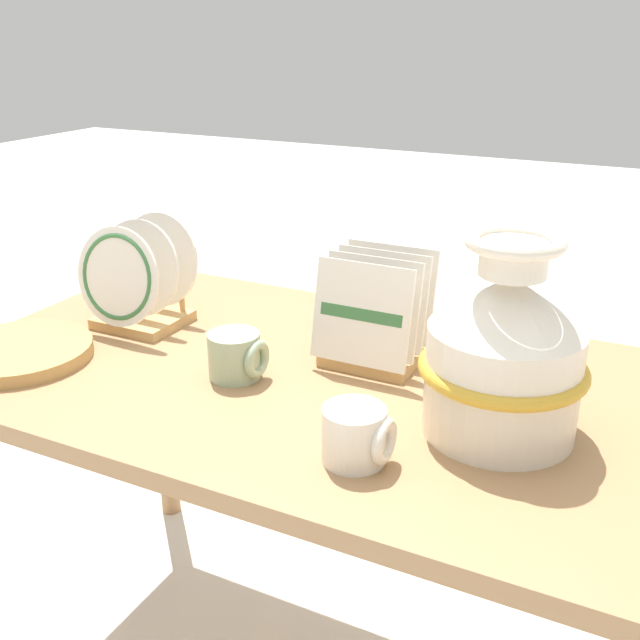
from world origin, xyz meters
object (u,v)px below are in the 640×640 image
at_px(ceramic_vase, 504,352).
at_px(wicker_charger_stack, 19,352).
at_px(dish_rack_round_plates, 137,287).
at_px(mug_cream_glaze, 357,435).
at_px(mug_sage_glaze, 237,356).
at_px(dish_rack_square_plates, 375,323).

xyz_separation_m(ceramic_vase, wicker_charger_stack, (-0.91, -0.14, -0.13)).
distance_m(dish_rack_round_plates, wicker_charger_stack, 0.27).
bearing_deg(mug_cream_glaze, dish_rack_round_plates, 156.21).
xyz_separation_m(wicker_charger_stack, mug_sage_glaze, (0.43, 0.12, 0.03)).
bearing_deg(ceramic_vase, mug_sage_glaze, -177.53).
xyz_separation_m(dish_rack_round_plates, mug_cream_glaze, (0.64, -0.28, -0.05)).
bearing_deg(ceramic_vase, dish_rack_round_plates, 173.03).
height_order(mug_cream_glaze, mug_sage_glaze, same).
bearing_deg(mug_sage_glaze, mug_cream_glaze, -27.35).
relative_size(dish_rack_square_plates, mug_cream_glaze, 2.01).
bearing_deg(ceramic_vase, mug_cream_glaze, -132.38).
height_order(ceramic_vase, mug_cream_glaze, ceramic_vase).
bearing_deg(dish_rack_square_plates, ceramic_vase, -29.72).
height_order(ceramic_vase, mug_sage_glaze, ceramic_vase).
relative_size(dish_rack_square_plates, wicker_charger_stack, 0.76).
bearing_deg(mug_sage_glaze, dish_rack_square_plates, 42.51).
relative_size(ceramic_vase, mug_cream_glaze, 3.08).
height_order(dish_rack_square_plates, wicker_charger_stack, dish_rack_square_plates).
bearing_deg(mug_cream_glaze, mug_sage_glaze, 152.65).
xyz_separation_m(dish_rack_square_plates, mug_sage_glaze, (-0.20, -0.18, -0.04)).
distance_m(wicker_charger_stack, mug_sage_glaze, 0.45).
bearing_deg(dish_rack_round_plates, mug_sage_glaze, -20.16).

